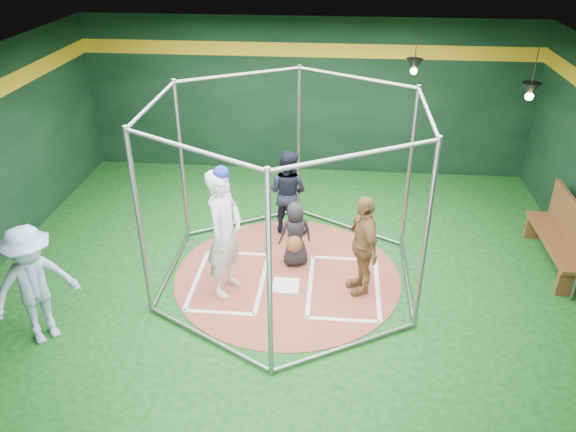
# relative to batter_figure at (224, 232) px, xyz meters

# --- Properties ---
(room_shell) EXTENTS (10.10, 9.10, 3.53)m
(room_shell) POSITION_rel_batter_figure_xyz_m (0.93, 0.49, 0.67)
(room_shell) COLOR #0D3A10
(room_shell) RESTS_ON ground
(clay_disc) EXTENTS (3.80, 3.80, 0.01)m
(clay_disc) POSITION_rel_batter_figure_xyz_m (0.93, 0.48, -1.08)
(clay_disc) COLOR #964B36
(clay_disc) RESTS_ON ground
(home_plate) EXTENTS (0.43, 0.43, 0.01)m
(home_plate) POSITION_rel_batter_figure_xyz_m (0.93, 0.18, -1.07)
(home_plate) COLOR white
(home_plate) RESTS_ON clay_disc
(batter_box_left) EXTENTS (1.17, 1.77, 0.01)m
(batter_box_left) POSITION_rel_batter_figure_xyz_m (-0.02, 0.23, -1.07)
(batter_box_left) COLOR white
(batter_box_left) RESTS_ON clay_disc
(batter_box_right) EXTENTS (1.17, 1.77, 0.01)m
(batter_box_right) POSITION_rel_batter_figure_xyz_m (1.88, 0.23, -1.07)
(batter_box_right) COLOR white
(batter_box_right) RESTS_ON clay_disc
(batting_cage) EXTENTS (4.05, 4.67, 3.00)m
(batting_cage) POSITION_rel_batter_figure_xyz_m (0.93, 0.48, 0.41)
(batting_cage) COLOR gray
(batting_cage) RESTS_ON ground
(pendant_lamp_near) EXTENTS (0.34, 0.34, 0.90)m
(pendant_lamp_near) POSITION_rel_batter_figure_xyz_m (3.13, 4.08, 1.65)
(pendant_lamp_near) COLOR black
(pendant_lamp_near) RESTS_ON room_shell
(pendant_lamp_far) EXTENTS (0.34, 0.34, 0.90)m
(pendant_lamp_far) POSITION_rel_batter_figure_xyz_m (4.93, 2.48, 1.65)
(pendant_lamp_far) COLOR black
(pendant_lamp_far) RESTS_ON room_shell
(batter_figure) EXTENTS (0.70, 0.88, 2.18)m
(batter_figure) POSITION_rel_batter_figure_xyz_m (0.00, 0.00, 0.00)
(batter_figure) COLOR silver
(batter_figure) RESTS_ON clay_disc
(visitor_leopard) EXTENTS (0.70, 1.06, 1.68)m
(visitor_leopard) POSITION_rel_batter_figure_xyz_m (2.14, 0.21, -0.24)
(visitor_leopard) COLOR #AC7D49
(visitor_leopard) RESTS_ON clay_disc
(catcher_figure) EXTENTS (0.66, 0.66, 1.17)m
(catcher_figure) POSITION_rel_batter_figure_xyz_m (1.03, 0.86, -0.50)
(catcher_figure) COLOR black
(catcher_figure) RESTS_ON clay_disc
(umpire) EXTENTS (0.98, 0.89, 1.63)m
(umpire) POSITION_rel_batter_figure_xyz_m (0.79, 2.01, -0.26)
(umpire) COLOR black
(umpire) RESTS_ON clay_disc
(bystander_blue) EXTENTS (1.30, 1.32, 1.82)m
(bystander_blue) POSITION_rel_batter_figure_xyz_m (-2.39, -1.38, -0.18)
(bystander_blue) COLOR #96ACC7
(bystander_blue) RESTS_ON ground
(dugout_bench) EXTENTS (0.47, 2.03, 1.18)m
(dugout_bench) POSITION_rel_batter_figure_xyz_m (5.57, 1.27, -0.49)
(dugout_bench) COLOR brown
(dugout_bench) RESTS_ON ground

